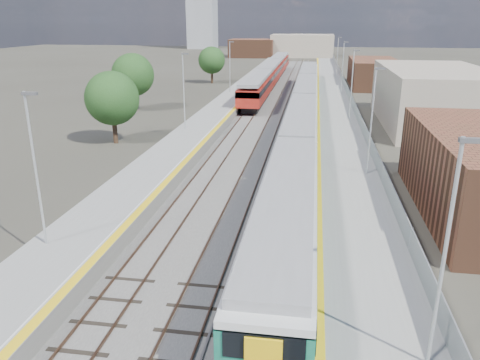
# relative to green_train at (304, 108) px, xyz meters

# --- Properties ---
(ground) EXTENTS (320.00, 320.00, 0.00)m
(ground) POSITION_rel_green_train_xyz_m (-1.50, 9.35, -2.28)
(ground) COLOR #47443A
(ground) RESTS_ON ground
(ballast_bed) EXTENTS (10.50, 155.00, 0.06)m
(ballast_bed) POSITION_rel_green_train_xyz_m (-3.75, 11.85, -2.25)
(ballast_bed) COLOR #565451
(ballast_bed) RESTS_ON ground
(tracks) EXTENTS (8.96, 160.00, 0.17)m
(tracks) POSITION_rel_green_train_xyz_m (-3.15, 13.53, -2.18)
(tracks) COLOR #4C3323
(tracks) RESTS_ON ground
(platform_right) EXTENTS (4.70, 155.00, 8.52)m
(platform_right) POSITION_rel_green_train_xyz_m (3.78, 11.84, -1.75)
(platform_right) COLOR slate
(platform_right) RESTS_ON ground
(platform_left) EXTENTS (4.30, 155.00, 8.52)m
(platform_left) POSITION_rel_green_train_xyz_m (-10.55, 11.84, -1.77)
(platform_left) COLOR slate
(platform_left) RESTS_ON ground
(buildings) EXTENTS (72.00, 185.50, 40.00)m
(buildings) POSITION_rel_green_train_xyz_m (-19.62, 97.95, 8.42)
(buildings) COLOR brown
(buildings) RESTS_ON ground
(green_train) EXTENTS (2.95, 81.96, 3.24)m
(green_train) POSITION_rel_green_train_xyz_m (0.00, 0.00, 0.00)
(green_train) COLOR black
(green_train) RESTS_ON ground
(red_train) EXTENTS (3.07, 62.27, 3.88)m
(red_train) POSITION_rel_green_train_xyz_m (-7.00, 36.19, 0.01)
(red_train) COLOR black
(red_train) RESTS_ON ground
(tree_a) EXTENTS (5.16, 5.16, 6.99)m
(tree_a) POSITION_rel_green_train_xyz_m (-18.02, -9.43, 2.12)
(tree_a) COLOR #382619
(tree_a) RESTS_ON ground
(tree_b) EXTENTS (5.52, 5.52, 7.49)m
(tree_b) POSITION_rel_green_train_xyz_m (-22.46, 7.42, 2.43)
(tree_b) COLOR #382619
(tree_b) RESTS_ON ground
(tree_c) EXTENTS (5.03, 5.03, 6.81)m
(tree_c) POSITION_rel_green_train_xyz_m (-18.33, 37.00, 2.00)
(tree_c) COLOR #382619
(tree_c) RESTS_ON ground
(tree_d) EXTENTS (3.92, 3.92, 5.31)m
(tree_d) POSITION_rel_green_train_xyz_m (18.72, 20.75, 1.05)
(tree_d) COLOR #382619
(tree_d) RESTS_ON ground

